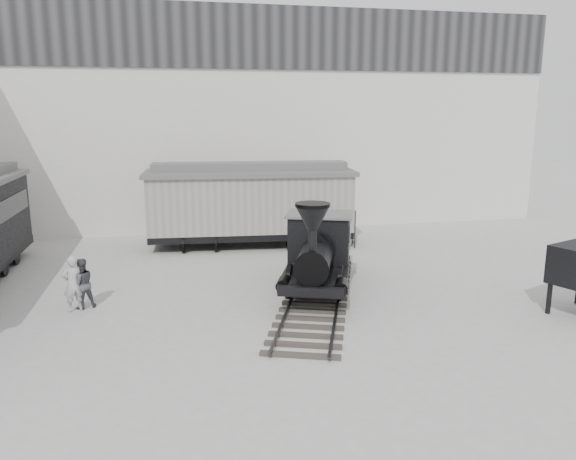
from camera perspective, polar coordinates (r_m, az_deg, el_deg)
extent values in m
plane|color=#9E9E9B|center=(15.75, -0.11, -10.59)|extent=(90.00, 90.00, 0.00)
cube|color=silver|center=(29.37, -6.31, 10.93)|extent=(34.00, 2.40, 11.00)
cube|color=#232326|center=(28.33, -6.23, 19.00)|extent=(34.00, 0.12, 3.00)
cube|color=#3B352F|center=(18.53, 2.86, -6.78)|extent=(5.17, 9.60, 0.16)
cube|color=#2D2D30|center=(18.59, 0.57, -6.54)|extent=(3.31, 8.92, 0.06)
cube|color=#2D2D30|center=(18.47, 5.17, -6.71)|extent=(3.31, 8.92, 0.06)
cylinder|color=black|center=(17.93, 0.17, -5.24)|extent=(0.50, 1.11, 1.13)
cylinder|color=black|center=(17.79, 5.32, -5.43)|extent=(0.50, 1.11, 1.13)
cylinder|color=black|center=(19.19, 0.71, -4.06)|extent=(0.50, 1.11, 1.13)
cylinder|color=black|center=(19.07, 5.51, -4.23)|extent=(0.50, 1.11, 1.13)
cube|color=black|center=(18.44, 2.93, -4.36)|extent=(3.20, 4.18, 0.29)
cylinder|color=black|center=(17.57, 2.75, -2.96)|extent=(1.78, 2.57, 1.03)
cylinder|color=black|center=(16.48, 2.48, -1.10)|extent=(0.34, 0.34, 0.62)
cone|color=black|center=(16.34, 2.50, 1.18)|extent=(1.27, 1.27, 0.72)
sphere|color=black|center=(17.85, 2.88, -1.09)|extent=(0.53, 0.53, 0.53)
cube|color=black|center=(19.09, 3.20, -0.86)|extent=(2.36, 1.99, 1.59)
cube|color=#5D5D5D|center=(18.92, 3.23, 1.61)|extent=(2.62, 2.25, 0.08)
cube|color=black|center=(21.02, 3.61, -1.26)|extent=(2.44, 2.57, 0.93)
cylinder|color=black|center=(25.60, -8.90, -0.84)|extent=(2.06, 0.96, 0.80)
cylinder|color=black|center=(25.86, 1.31, -0.56)|extent=(2.06, 0.96, 0.80)
cube|color=black|center=(25.59, -3.78, -0.27)|extent=(9.16, 3.25, 0.30)
cube|color=gray|center=(25.32, -3.82, 2.82)|extent=(9.17, 3.35, 2.49)
cube|color=#5D5D5D|center=(25.14, -3.87, 5.85)|extent=(9.49, 3.67, 0.20)
cube|color=#5D5D5D|center=(25.11, -3.87, 6.48)|extent=(8.65, 1.92, 0.36)
imported|color=#B0B0B0|center=(18.44, -21.01, -5.12)|extent=(0.76, 0.66, 1.75)
imported|color=#434349|center=(18.61, -20.22, -5.13)|extent=(0.95, 0.86, 1.60)
cube|color=black|center=(18.87, 24.99, -6.28)|extent=(0.14, 0.14, 0.98)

